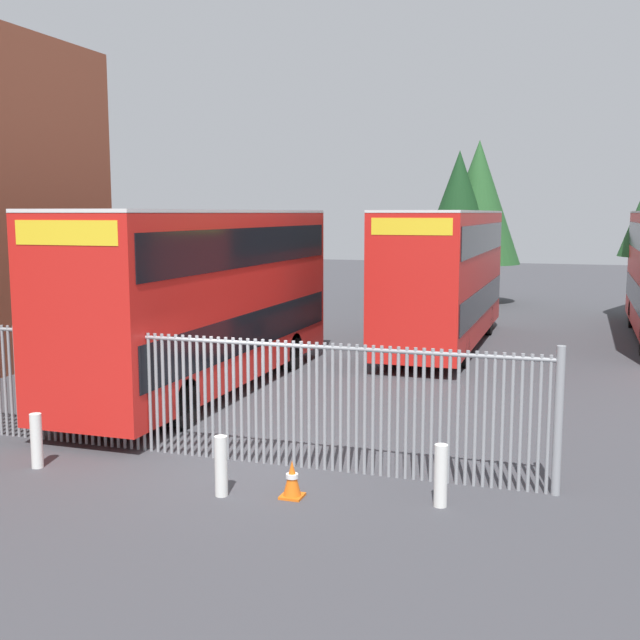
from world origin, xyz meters
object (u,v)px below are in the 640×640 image
object	(u,v)px
double_decker_bus_near_gate	(206,292)
bollard_near_left	(36,441)
bollard_near_right	(441,476)
traffic_cone_mid_forecourt	(292,479)
double_decker_bus_behind_fence_left	(445,273)
bollard_center_front	(221,466)

from	to	relation	value
double_decker_bus_near_gate	bollard_near_left	bearing A→B (deg)	-90.76
bollard_near_right	traffic_cone_mid_forecourt	size ratio (longest dim) A/B	1.61
double_decker_bus_near_gate	double_decker_bus_behind_fence_left	bearing A→B (deg)	61.40
double_decker_bus_near_gate	bollard_center_front	distance (m)	7.70
double_decker_bus_near_gate	bollard_near_left	distance (m)	6.63
bollard_center_front	bollard_near_right	xyz separation A→B (m)	(3.29, 0.63, 0.00)
double_decker_bus_near_gate	bollard_near_right	xyz separation A→B (m)	(6.80, -5.94, -1.95)
double_decker_bus_behind_fence_left	double_decker_bus_near_gate	bearing A→B (deg)	-118.60
double_decker_bus_behind_fence_left	bollard_near_left	xyz separation A→B (m)	(-4.56, -14.55, -1.95)
double_decker_bus_behind_fence_left	bollard_near_left	bearing A→B (deg)	-107.41
double_decker_bus_behind_fence_left	bollard_near_right	bearing A→B (deg)	-80.67
bollard_near_left	traffic_cone_mid_forecourt	size ratio (longest dim) A/B	1.61
double_decker_bus_near_gate	bollard_near_right	bearing A→B (deg)	-41.12
double_decker_bus_behind_fence_left	bollard_near_right	size ratio (longest dim) A/B	11.38
double_decker_bus_near_gate	bollard_near_left	world-z (taller)	double_decker_bus_near_gate
double_decker_bus_behind_fence_left	bollard_center_front	xyz separation A→B (m)	(-0.97, -14.78, -1.95)
bollard_near_left	bollard_near_right	distance (m)	6.90
double_decker_bus_near_gate	traffic_cone_mid_forecourt	distance (m)	8.07
double_decker_bus_behind_fence_left	bollard_near_right	distance (m)	14.47
bollard_center_front	bollard_near_left	bearing A→B (deg)	176.27
bollard_near_left	bollard_near_right	bearing A→B (deg)	3.29
double_decker_bus_behind_fence_left	bollard_near_left	size ratio (longest dim) A/B	11.38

